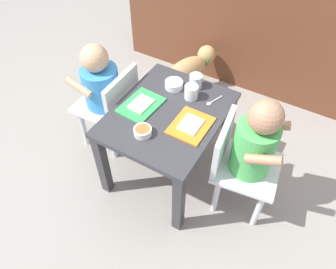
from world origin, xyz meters
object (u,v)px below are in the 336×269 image
at_px(seated_child_right, 251,147).
at_px(dog, 188,71).
at_px(dining_table, 168,124).
at_px(cereal_bowl_left_side, 174,84).
at_px(spoon_by_left_tray, 213,101).
at_px(water_cup_right, 196,82).
at_px(seated_child_left, 103,87).
at_px(food_tray_right, 191,125).
at_px(water_cup_left, 191,93).
at_px(food_tray_left, 141,105).
at_px(veggie_bowl_near, 143,131).

height_order(seated_child_right, dog, seated_child_right).
bearing_deg(dining_table, dog, 108.56).
relative_size(cereal_bowl_left_side, spoon_by_left_tray, 0.92).
bearing_deg(water_cup_right, dining_table, -96.19).
relative_size(seated_child_left, food_tray_right, 3.29).
bearing_deg(dog, seated_child_left, -108.91).
xyz_separation_m(seated_child_left, cereal_bowl_left_side, (0.34, 0.14, 0.05)).
height_order(seated_child_right, food_tray_right, seated_child_right).
bearing_deg(water_cup_right, seated_child_left, -154.62).
bearing_deg(water_cup_left, spoon_by_left_tray, 13.27).
xyz_separation_m(food_tray_left, veggie_bowl_near, (0.10, -0.14, 0.01)).
height_order(dog, water_cup_right, water_cup_right).
xyz_separation_m(seated_child_left, seated_child_right, (0.80, -0.02, 0.02)).
distance_m(dining_table, food_tray_left, 0.16).
distance_m(water_cup_left, veggie_bowl_near, 0.32).
bearing_deg(seated_child_right, dining_table, -178.71).
bearing_deg(dining_table, food_tray_right, -11.16).
relative_size(water_cup_right, cereal_bowl_left_side, 0.76).
xyz_separation_m(dog, cereal_bowl_left_side, (0.14, -0.44, 0.26)).
bearing_deg(seated_child_right, dog, 135.45).
bearing_deg(food_tray_right, spoon_by_left_tray, 84.95).
bearing_deg(dog, spoon_by_left_tray, -51.26).
bearing_deg(dining_table, seated_child_left, 176.48).
distance_m(seated_child_right, spoon_by_left_tray, 0.30).
distance_m(seated_child_right, food_tray_right, 0.27).
bearing_deg(water_cup_right, water_cup_left, -77.18).
bearing_deg(water_cup_left, seated_child_right, -20.52).
distance_m(food_tray_left, spoon_by_left_tray, 0.34).
bearing_deg(dog, water_cup_left, -61.88).
relative_size(food_tray_right, water_cup_right, 2.87).
relative_size(seated_child_right, food_tray_left, 3.15).
height_order(food_tray_left, water_cup_left, water_cup_left).
height_order(water_cup_right, veggie_bowl_near, water_cup_right).
bearing_deg(veggie_bowl_near, spoon_by_left_tray, 62.85).
height_order(food_tray_right, veggie_bowl_near, veggie_bowl_near).
relative_size(food_tray_left, water_cup_left, 3.15).
distance_m(seated_child_left, seated_child_right, 0.80).
xyz_separation_m(food_tray_left, water_cup_left, (0.17, 0.17, 0.02)).
bearing_deg(veggie_bowl_near, water_cup_right, 82.76).
xyz_separation_m(seated_child_left, food_tray_right, (0.53, -0.05, 0.04)).
relative_size(dining_table, cereal_bowl_left_side, 6.70).
relative_size(water_cup_left, cereal_bowl_left_side, 0.77).
bearing_deg(water_cup_left, seated_child_left, -165.09).
relative_size(dining_table, seated_child_left, 0.94).
distance_m(water_cup_left, spoon_by_left_tray, 0.11).
bearing_deg(water_cup_right, dog, 121.07).
relative_size(seated_child_left, water_cup_left, 9.35).
xyz_separation_m(water_cup_right, veggie_bowl_near, (-0.05, -0.40, -0.01)).
distance_m(seated_child_left, food_tray_right, 0.54).
bearing_deg(food_tray_left, veggie_bowl_near, -54.16).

